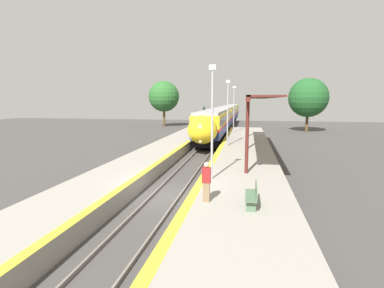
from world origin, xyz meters
name	(u,v)px	position (x,y,z in m)	size (l,w,h in m)	color
ground_plane	(167,196)	(0.00, 0.00, 0.00)	(120.00, 120.00, 0.00)	#423F3D
rail_left	(154,193)	(-0.72, 0.00, 0.07)	(0.08, 90.00, 0.15)	slate
rail_right	(180,195)	(0.72, 0.00, 0.07)	(0.08, 90.00, 0.15)	slate
train	(226,115)	(0.00, 42.62, 2.18)	(2.91, 63.47, 3.80)	black
platform_right	(242,192)	(3.89, 0.00, 0.43)	(4.61, 64.00, 0.86)	gray
platform_left	(108,185)	(-3.33, 0.00, 0.43)	(3.49, 64.00, 0.86)	gray
platform_bench	(253,195)	(4.38, -3.17, 1.33)	(0.44, 1.69, 0.89)	#4C6B4C
person_waiting	(206,181)	(2.49, -2.96, 1.71)	(0.36, 0.22, 1.66)	#7F6647
railway_signal	(204,118)	(-2.12, 27.97, 2.50)	(0.28, 0.28, 4.06)	#59595E
lamppost_near	(212,116)	(2.28, 0.68, 4.21)	(0.36, 0.20, 5.92)	#9E9EA3
lamppost_mid	(228,109)	(2.28, 12.66, 4.21)	(0.36, 0.20, 5.92)	#9E9EA3
lamppost_far	(234,106)	(2.28, 24.63, 4.21)	(0.36, 0.20, 5.92)	#9E9EA3
station_canopy	(255,100)	(4.66, 11.08, 5.01)	(2.02, 20.56, 4.43)	#511E19
background_tree_left	(164,96)	(-11.65, 40.61, 5.69)	(5.77, 5.77, 8.59)	brown
background_tree_right	(308,98)	(13.37, 35.37, 5.39)	(6.13, 6.13, 8.46)	brown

